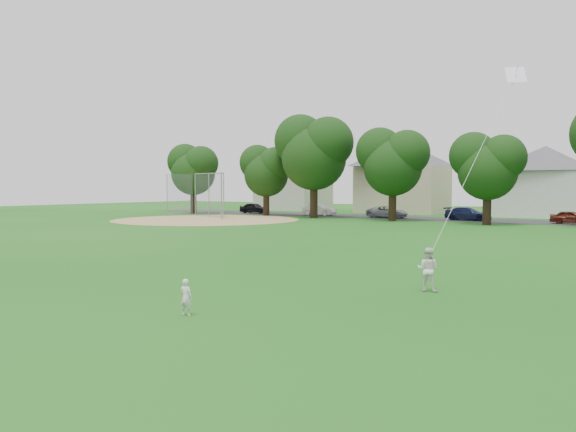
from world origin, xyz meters
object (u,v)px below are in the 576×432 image
Objects in this scene: toddler at (186,297)px; kite at (475,160)px; baseball_backstop at (205,195)px; older_boy at (428,269)px.

toddler is 0.12× the size of kite.
baseball_backstop is (-30.65, 33.66, 1.83)m from toddler.
kite is 43.02m from baseball_backstop.
kite is 0.78× the size of baseball_backstop.
toddler is at bearing 53.99° from older_boy.
baseball_backstop reaches higher than toddler.
baseball_backstop is at bearing -59.36° from toddler.
older_boy is (3.78, 6.53, 0.21)m from toddler.
toddler is at bearing -47.68° from baseball_backstop.
baseball_backstop is (-34.43, 27.13, 1.62)m from older_boy.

